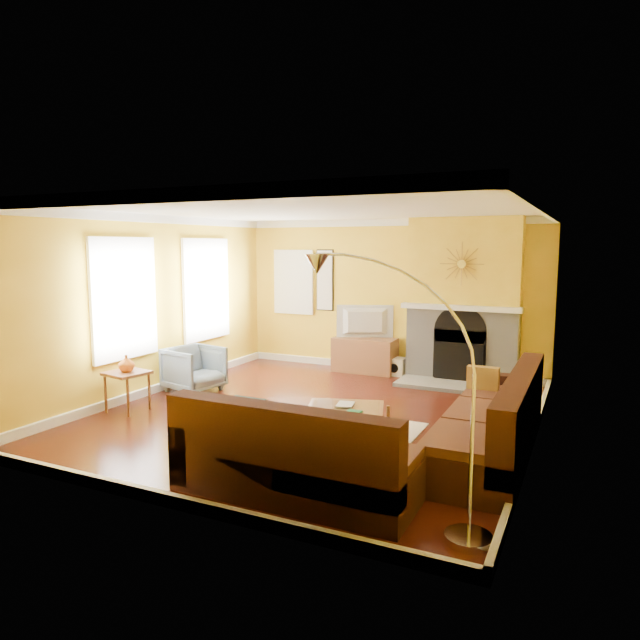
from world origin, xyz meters
The scene contains 27 objects.
floor centered at (0.00, 0.00, -0.01)m, with size 5.50×6.00×0.02m, color #551D12.
ceiling centered at (0.00, 0.00, 2.71)m, with size 5.50×6.00×0.02m, color white.
wall_back centered at (0.00, 3.01, 1.35)m, with size 5.50×0.02×2.70m, color yellow.
wall_front centered at (0.00, -3.01, 1.35)m, with size 5.50×0.02×2.70m, color yellow.
wall_left centered at (-2.76, 0.00, 1.35)m, with size 0.02×6.00×2.70m, color yellow.
wall_right centered at (2.76, 0.00, 1.35)m, with size 0.02×6.00×2.70m, color yellow.
baseboard centered at (0.00, 0.00, 0.06)m, with size 5.50×6.00×0.12m, color white, non-canonical shape.
crown_molding centered at (0.00, 0.00, 2.64)m, with size 5.50×6.00×0.12m, color white, non-canonical shape.
window_left_near centered at (-2.72, 1.30, 1.50)m, with size 0.06×1.22×1.72m, color white.
window_left_far centered at (-2.72, -0.60, 1.50)m, with size 0.06×1.22×1.72m, color white.
window_back centered at (-1.90, 2.96, 1.55)m, with size 0.82×0.06×1.22m, color white.
wall_art centered at (-1.25, 2.97, 1.60)m, with size 0.34×0.04×1.14m, color white.
fireplace centered at (1.35, 2.80, 1.35)m, with size 1.80×0.40×2.70m, color #9C9894, non-canonical shape.
mantel centered at (1.35, 2.56, 1.25)m, with size 1.92×0.22×0.08m, color white.
hearth centered at (1.35, 2.25, 0.03)m, with size 1.80×0.70×0.06m, color #9C9894.
sunburst centered at (1.35, 2.57, 1.95)m, with size 0.70×0.04×0.70m, color olive, non-canonical shape.
rug centered at (0.28, -0.67, 0.01)m, with size 2.40×1.80×0.02m, color beige.
sectional_sofa centered at (1.28, -0.90, 0.45)m, with size 2.93×3.60×0.90m, color #341710, non-canonical shape.
coffee_table centered at (0.71, -0.68, 0.18)m, with size 0.89×0.89×0.35m, color white, non-canonical shape.
media_console centered at (-0.34, 2.72, 0.30)m, with size 1.11×0.50×0.61m, color brown.
tv centered at (-0.34, 2.72, 0.90)m, with size 1.01×0.13×0.58m, color black.
subwoofer centered at (0.25, 2.72, 0.15)m, with size 0.30×0.30×0.30m, color white.
armchair centered at (-2.24, 0.32, 0.35)m, with size 0.74×0.77×0.70m, color gray.
side_table centered at (-2.38, -0.95, 0.27)m, with size 0.50×0.50×0.55m, color brown, non-canonical shape.
vase centered at (-2.38, -0.95, 0.66)m, with size 0.22×0.22×0.23m, color orange.
book centered at (0.58, -0.59, 0.37)m, with size 0.20×0.26×0.03m, color white.
arc_lamp centered at (1.91, -2.46, 1.08)m, with size 1.38×0.36×2.17m, color silver, non-canonical shape.
Camera 1 is at (3.24, -6.63, 2.25)m, focal length 32.00 mm.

